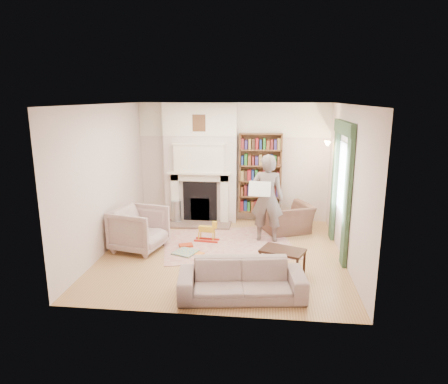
# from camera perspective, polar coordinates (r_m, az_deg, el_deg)

# --- Properties ---
(floor) EXTENTS (4.50, 4.50, 0.00)m
(floor) POSITION_cam_1_polar(r_m,az_deg,el_deg) (7.76, -0.20, -8.71)
(floor) COLOR #98663C
(floor) RESTS_ON ground
(ceiling) EXTENTS (4.50, 4.50, 0.00)m
(ceiling) POSITION_cam_1_polar(r_m,az_deg,el_deg) (7.19, -0.22, 12.42)
(ceiling) COLOR white
(ceiling) RESTS_ON wall_back
(wall_back) EXTENTS (4.50, 0.00, 4.50)m
(wall_back) POSITION_cam_1_polar(r_m,az_deg,el_deg) (9.55, 1.32, 4.24)
(wall_back) COLOR beige
(wall_back) RESTS_ON floor
(wall_front) EXTENTS (4.50, 0.00, 4.50)m
(wall_front) POSITION_cam_1_polar(r_m,az_deg,el_deg) (5.19, -3.03, -3.71)
(wall_front) COLOR beige
(wall_front) RESTS_ON floor
(wall_left) EXTENTS (0.00, 4.50, 4.50)m
(wall_left) POSITION_cam_1_polar(r_m,az_deg,el_deg) (7.92, -16.61, 1.76)
(wall_left) COLOR beige
(wall_left) RESTS_ON floor
(wall_right) EXTENTS (0.00, 4.50, 4.50)m
(wall_right) POSITION_cam_1_polar(r_m,az_deg,el_deg) (7.45, 17.26, 0.98)
(wall_right) COLOR beige
(wall_right) RESTS_ON floor
(fireplace) EXTENTS (1.70, 0.58, 2.80)m
(fireplace) POSITION_cam_1_polar(r_m,az_deg,el_deg) (9.45, -3.33, 4.04)
(fireplace) COLOR beige
(fireplace) RESTS_ON floor
(bookcase) EXTENTS (1.00, 0.24, 1.85)m
(bookcase) POSITION_cam_1_polar(r_m,az_deg,el_deg) (9.43, 5.18, 2.68)
(bookcase) COLOR brown
(bookcase) RESTS_ON floor
(window) EXTENTS (0.02, 0.90, 1.30)m
(window) POSITION_cam_1_polar(r_m,az_deg,el_deg) (7.82, 16.64, 1.97)
(window) COLOR silver
(window) RESTS_ON wall_right
(curtain_left) EXTENTS (0.07, 0.32, 2.40)m
(curtain_left) POSITION_cam_1_polar(r_m,az_deg,el_deg) (7.19, 17.20, -1.07)
(curtain_left) COLOR #30492E
(curtain_left) RESTS_ON floor
(curtain_right) EXTENTS (0.07, 0.32, 2.40)m
(curtain_right) POSITION_cam_1_polar(r_m,az_deg,el_deg) (8.54, 15.49, 1.27)
(curtain_right) COLOR #30492E
(curtain_right) RESTS_ON floor
(pelmet) EXTENTS (0.09, 1.70, 0.24)m
(pelmet) POSITION_cam_1_polar(r_m,az_deg,el_deg) (7.69, 16.78, 8.79)
(pelmet) COLOR #30492E
(pelmet) RESTS_ON wall_right
(wall_sconce) EXTENTS (0.20, 0.24, 0.24)m
(wall_sconce) POSITION_cam_1_polar(r_m,az_deg,el_deg) (8.79, 14.28, 6.32)
(wall_sconce) COLOR gold
(wall_sconce) RESTS_ON wall_right
(rug) EXTENTS (2.94, 2.51, 0.01)m
(rug) POSITION_cam_1_polar(r_m,az_deg,el_deg) (8.22, 0.50, -7.38)
(rug) COLOR beige
(rug) RESTS_ON floor
(armchair_reading) EXTENTS (1.24, 1.18, 0.63)m
(armchair_reading) POSITION_cam_1_polar(r_m,az_deg,el_deg) (8.93, 8.99, -3.72)
(armchair_reading) COLOR #432924
(armchair_reading) RESTS_ON floor
(armchair_left) EXTENTS (1.11, 1.09, 0.84)m
(armchair_left) POSITION_cam_1_polar(r_m,az_deg,el_deg) (7.98, -12.02, -5.19)
(armchair_left) COLOR #C1B69F
(armchair_left) RESTS_ON floor
(sofa) EXTENTS (1.95, 0.97, 0.55)m
(sofa) POSITION_cam_1_polar(r_m,az_deg,el_deg) (6.09, 2.52, -12.43)
(sofa) COLOR #B4A794
(sofa) RESTS_ON floor
(man_reading) EXTENTS (0.70, 0.49, 1.82)m
(man_reading) POSITION_cam_1_polar(r_m,az_deg,el_deg) (8.18, 6.17, -0.92)
(man_reading) COLOR #60524D
(man_reading) RESTS_ON floor
(newspaper) EXTENTS (0.44, 0.16, 0.29)m
(newspaper) POSITION_cam_1_polar(r_m,az_deg,el_deg) (7.93, 5.13, 0.45)
(newspaper) COLOR silver
(newspaper) RESTS_ON man_reading
(coffee_table) EXTENTS (0.82, 0.68, 0.45)m
(coffee_table) POSITION_cam_1_polar(r_m,az_deg,el_deg) (6.87, 8.32, -9.87)
(coffee_table) COLOR black
(coffee_table) RESTS_ON floor
(paraffin_heater) EXTENTS (0.28, 0.28, 0.55)m
(paraffin_heater) POSITION_cam_1_polar(r_m,az_deg,el_deg) (9.53, -6.85, -2.81)
(paraffin_heater) COLOR #A4A7AC
(paraffin_heater) RESTS_ON floor
(rocking_horse) EXTENTS (0.52, 0.25, 0.44)m
(rocking_horse) POSITION_cam_1_polar(r_m,az_deg,el_deg) (8.29, -2.49, -5.63)
(rocking_horse) COLOR gold
(rocking_horse) RESTS_ON rug
(board_game) EXTENTS (0.52, 0.52, 0.03)m
(board_game) POSITION_cam_1_polar(r_m,az_deg,el_deg) (7.76, -5.52, -8.58)
(board_game) COLOR gold
(board_game) RESTS_ON rug
(game_box_lid) EXTENTS (0.31, 0.26, 0.04)m
(game_box_lid) POSITION_cam_1_polar(r_m,az_deg,el_deg) (8.08, -5.47, -7.59)
(game_box_lid) COLOR #B43514
(game_box_lid) RESTS_ON rug
(comic_annuals) EXTENTS (1.10, 0.73, 0.02)m
(comic_annuals) POSITION_cam_1_polar(r_m,az_deg,el_deg) (7.46, 0.09, -9.51)
(comic_annuals) COLOR red
(comic_annuals) RESTS_ON rug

